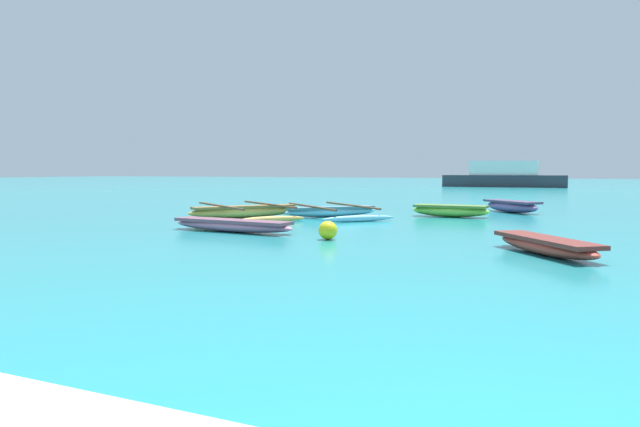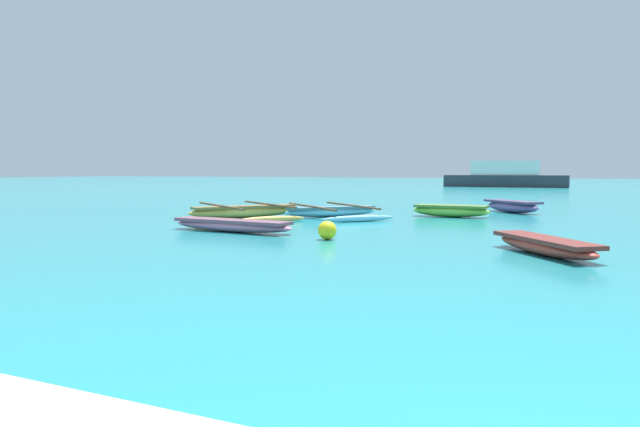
{
  "view_description": "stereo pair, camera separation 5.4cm",
  "coord_description": "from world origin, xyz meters",
  "views": [
    {
      "loc": [
        -0.88,
        -1.67,
        1.55
      ],
      "look_at": [
        -7.93,
        14.08,
        0.25
      ],
      "focal_mm": 32.0,
      "sensor_mm": 36.0,
      "label": 1
    },
    {
      "loc": [
        -0.83,
        -1.65,
        1.55
      ],
      "look_at": [
        -7.93,
        14.08,
        0.25
      ],
      "focal_mm": 32.0,
      "sensor_mm": 36.0,
      "label": 2
    }
  ],
  "objects": [
    {
      "name": "moored_boat_2",
      "position": [
        -1.34,
        9.6,
        0.18
      ],
      "size": [
        2.22,
        2.64,
        0.32
      ],
      "rotation": [
        0.0,
        0.0,
        -0.93
      ],
      "color": "#B4382C",
      "rests_on": "ground_plane"
    },
    {
      "name": "moored_boat_5",
      "position": [
        -4.67,
        17.53,
        0.22
      ],
      "size": [
        2.61,
        0.9,
        0.4
      ],
      "rotation": [
        0.0,
        0.0,
        -0.04
      ],
      "color": "#89D046",
      "rests_on": "ground_plane"
    },
    {
      "name": "moored_boat_3",
      "position": [
        -10.81,
        14.42,
        0.21
      ],
      "size": [
        4.86,
        4.43,
        0.45
      ],
      "rotation": [
        0.0,
        0.0,
        0.93
      ],
      "color": "#E5AD4B",
      "rests_on": "ground_plane"
    },
    {
      "name": "mooring_buoy_1",
      "position": [
        -5.92,
        10.03,
        0.21
      ],
      "size": [
        0.42,
        0.42,
        0.42
      ],
      "color": "yellow",
      "rests_on": "ground_plane"
    },
    {
      "name": "moored_boat_0",
      "position": [
        -8.81,
        10.56,
        0.18
      ],
      "size": [
        3.68,
        0.97,
        0.31
      ],
      "rotation": [
        0.0,
        0.0,
        -0.09
      ],
      "color": "#C66F91",
      "rests_on": "ground_plane"
    },
    {
      "name": "distant_ferry",
      "position": [
        -7.08,
        55.03,
        1.0
      ],
      "size": [
        11.21,
        2.47,
        2.47
      ],
      "color": "#2D333D",
      "rests_on": "ground_plane"
    },
    {
      "name": "moored_boat_1",
      "position": [
        -3.0,
        20.5,
        0.25
      ],
      "size": [
        2.43,
        2.48,
        0.44
      ],
      "rotation": [
        0.0,
        0.0,
        -0.81
      ],
      "color": "slate",
      "rests_on": "ground_plane"
    },
    {
      "name": "moored_boat_4",
      "position": [
        -8.37,
        15.97,
        0.18
      ],
      "size": [
        4.84,
        4.76,
        0.4
      ],
      "rotation": [
        0.0,
        0.0,
        0.82
      ],
      "color": "#7BC7E5",
      "rests_on": "ground_plane"
    }
  ]
}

